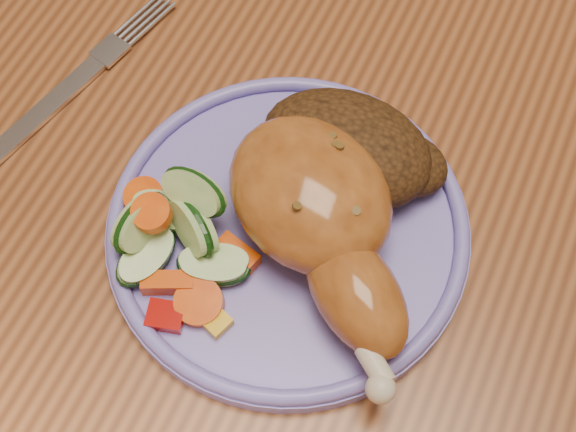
# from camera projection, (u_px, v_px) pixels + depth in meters

# --- Properties ---
(ground) EXTENTS (4.00, 4.00, 0.00)m
(ground) POSITION_uv_depth(u_px,v_px,m) (347.00, 379.00, 1.24)
(ground) COLOR brown
(ground) RESTS_ON ground
(dining_table) EXTENTS (0.90, 1.40, 0.75)m
(dining_table) POSITION_uv_depth(u_px,v_px,m) (401.00, 150.00, 0.64)
(dining_table) COLOR brown
(dining_table) RESTS_ON ground
(plate) EXTENTS (0.23, 0.23, 0.01)m
(plate) POSITION_uv_depth(u_px,v_px,m) (288.00, 231.00, 0.51)
(plate) COLOR #786CD2
(plate) RESTS_ON dining_table
(plate_rim) EXTENTS (0.23, 0.23, 0.01)m
(plate_rim) POSITION_uv_depth(u_px,v_px,m) (288.00, 223.00, 0.50)
(plate_rim) COLOR #786CD2
(plate_rim) RESTS_ON plate
(chicken_leg) EXTENTS (0.17, 0.17, 0.06)m
(chicken_leg) POSITION_uv_depth(u_px,v_px,m) (321.00, 217.00, 0.48)
(chicken_leg) COLOR #AF6124
(chicken_leg) RESTS_ON plate
(rice_pilaf) EXTENTS (0.12, 0.08, 0.05)m
(rice_pilaf) POSITION_uv_depth(u_px,v_px,m) (350.00, 151.00, 0.51)
(rice_pilaf) COLOR #412610
(rice_pilaf) RESTS_ON plate
(vegetable_pile) EXTENTS (0.10, 0.10, 0.05)m
(vegetable_pile) POSITION_uv_depth(u_px,v_px,m) (180.00, 239.00, 0.49)
(vegetable_pile) COLOR #A50A05
(vegetable_pile) RESTS_ON plate
(fork) EXTENTS (0.06, 0.17, 0.00)m
(fork) POSITION_uv_depth(u_px,v_px,m) (66.00, 90.00, 0.57)
(fork) COLOR silver
(fork) RESTS_ON dining_table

